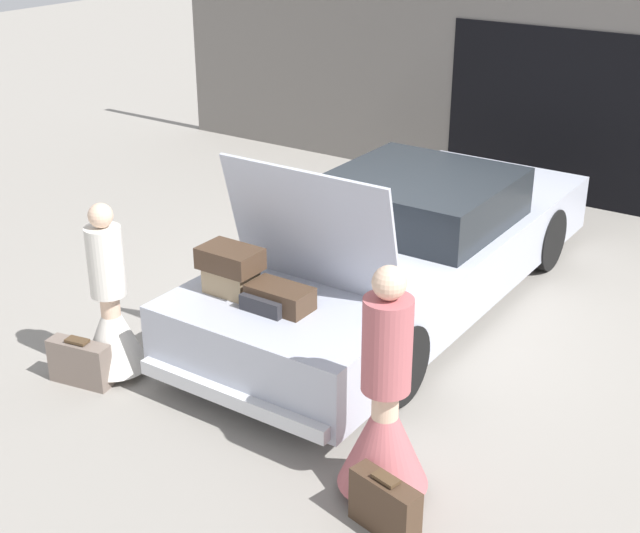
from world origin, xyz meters
name	(u,v)px	position (x,y,z in m)	size (l,w,h in m)	color
ground_plane	(401,303)	(0.00, 0.00, 0.00)	(40.00, 40.00, 0.00)	gray
garage_wall_back	(555,92)	(0.00, 3.86, 1.39)	(12.00, 0.14, 2.80)	slate
car	(403,249)	(0.00, 0.01, 0.58)	(1.92, 5.34, 1.85)	#B2B7C6
person_left	(111,316)	(-1.35, -2.56, 0.55)	(0.56, 0.56, 1.55)	beige
person_right	(385,417)	(1.35, -2.66, 0.61)	(0.63, 0.63, 1.72)	beige
suitcase_beside_left_person	(80,363)	(-1.48, -2.85, 0.19)	(0.57, 0.26, 0.42)	#75665B
suitcase_beside_right_person	(385,506)	(1.57, -3.01, 0.20)	(0.53, 0.27, 0.43)	#473323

